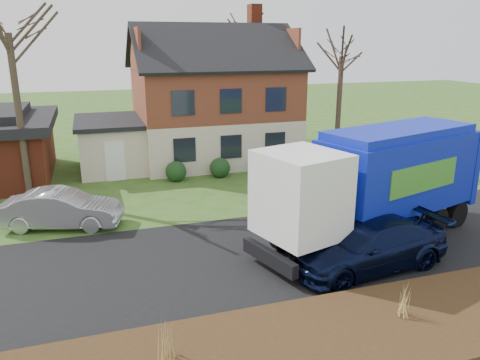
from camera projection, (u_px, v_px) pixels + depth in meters
name	position (u px, v px, depth m)	size (l,w,h in m)	color
ground	(262.00, 254.00, 16.22)	(120.00, 120.00, 0.00)	#2D511B
road	(262.00, 253.00, 16.22)	(80.00, 7.00, 0.02)	black
mulch_verge	(338.00, 339.00, 11.34)	(80.00, 3.50, 0.30)	black
main_house	(205.00, 94.00, 28.19)	(12.95, 8.95, 9.26)	beige
garbage_truck	(378.00, 178.00, 16.86)	(9.86, 5.13, 4.08)	black
silver_sedan	(62.00, 209.00, 18.36)	(1.59, 4.57, 1.51)	#A2A4A9
navy_wagon	(369.00, 245.00, 15.04)	(2.21, 5.43, 1.57)	black
tree_front_west	(4.00, 6.00, 19.71)	(3.48, 3.48, 10.33)	#413527
tree_front_east	(343.00, 37.00, 25.52)	(3.23, 3.23, 8.96)	#413027
tree_back	(244.00, 23.00, 34.53)	(3.17, 3.17, 10.05)	#392922
grass_clump_west	(169.00, 343.00, 10.22)	(0.34, 0.28, 0.91)	#A9904A
grass_clump_mid	(405.00, 301.00, 11.89)	(0.31, 0.26, 0.87)	tan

